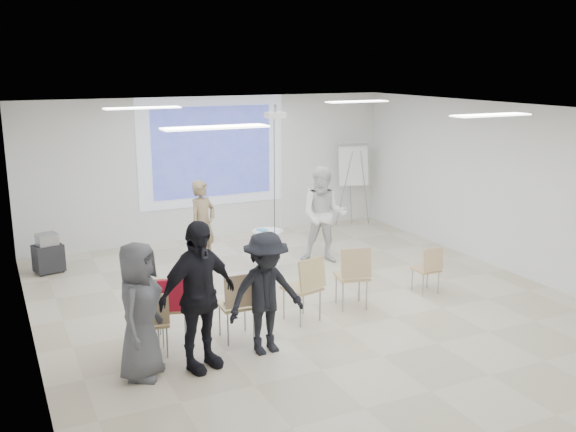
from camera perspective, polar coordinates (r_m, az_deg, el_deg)
name	(u,v)px	position (r m, az deg, el deg)	size (l,w,h in m)	color
floor	(310,308)	(10.11, 1.98, -8.14)	(8.00, 9.00, 0.10)	beige
ceiling	(312,107)	(9.42, 2.13, 9.67)	(8.00, 9.00, 0.10)	white
wall_back	(212,168)	(13.77, -6.78, 4.29)	(8.00, 0.10, 3.00)	silver
wall_left	(21,243)	(8.61, -22.61, -2.21)	(0.10, 9.00, 3.00)	silver
wall_right	(514,189)	(12.04, 19.42, 2.30)	(0.10, 9.00, 3.00)	silver
projection_halo	(212,152)	(13.65, -6.73, 5.70)	(3.20, 0.01, 2.30)	silver
projection_image	(213,152)	(13.64, -6.71, 5.70)	(2.60, 0.01, 1.90)	#3646BA
pedestal_table	(268,246)	(11.79, -1.83, -2.69)	(0.67, 0.67, 0.71)	white
player_left	(203,219)	(11.67, -7.60, -0.27)	(0.68, 0.46, 1.85)	#8E7757
player_right	(324,210)	(11.95, 3.21, 0.55)	(0.97, 0.77, 2.01)	white
controller_left	(207,200)	(11.89, -7.19, 1.46)	(0.04, 0.11, 0.04)	silver
controller_right	(309,190)	(12.01, 1.90, 2.33)	(0.04, 0.12, 0.04)	silver
chair_far_left	(152,319)	(8.39, -12.00, -8.95)	(0.45, 0.48, 0.87)	tan
chair_left_mid	(171,303)	(8.75, -10.35, -7.64)	(0.57, 0.59, 0.94)	tan
chair_left_inner	(238,301)	(8.67, -4.45, -7.51)	(0.47, 0.51, 0.97)	tan
chair_center	(306,284)	(9.25, 1.60, -6.04)	(0.57, 0.59, 0.99)	tan
chair_right_inner	(353,272)	(9.79, 5.83, -4.99)	(0.57, 0.60, 0.99)	#D1B579
chair_right_far	(429,266)	(10.63, 12.39, -4.38)	(0.38, 0.41, 0.80)	tan
red_jacket	(176,295)	(8.56, -9.97, -6.91)	(0.45, 0.10, 0.43)	#B6162C
laptop	(236,302)	(8.78, -4.67, -7.61)	(0.36, 0.26, 0.03)	black
audience_left	(198,285)	(7.80, -8.03, -6.13)	(1.25, 0.75, 2.15)	black
audience_mid	(266,285)	(8.21, -1.98, -6.18)	(1.18, 0.64, 1.82)	black
audience_outer	(139,302)	(7.78, -13.10, -7.50)	(0.91, 0.60, 1.87)	#57565B
flipchart_easel	(353,165)	(14.73, 5.83, 4.51)	(0.80, 0.62, 1.90)	#93979B
av_cart	(48,255)	(12.26, -20.54, -3.23)	(0.56, 0.49, 0.72)	black
ceiling_projector	(275,123)	(10.83, -1.12, 8.25)	(0.30, 0.25, 3.00)	white
fluor_panel_nw	(142,108)	(10.61, -12.81, 9.35)	(1.20, 0.30, 0.02)	white
fluor_panel_ne	(357,102)	(12.15, 6.17, 10.08)	(1.20, 0.30, 0.02)	white
fluor_panel_sw	(215,127)	(7.26, -6.47, 7.83)	(1.20, 0.30, 0.02)	white
fluor_panel_se	(491,115)	(9.36, 17.59, 8.55)	(1.20, 0.30, 0.02)	white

